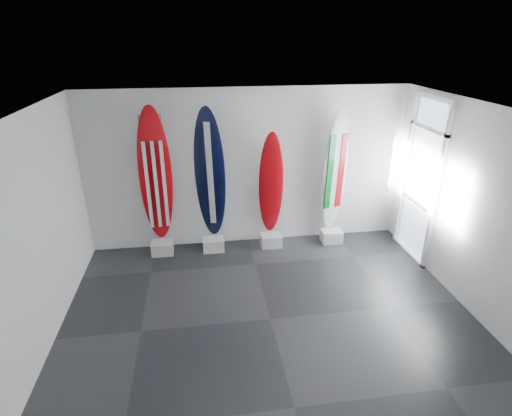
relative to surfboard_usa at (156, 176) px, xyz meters
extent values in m
plane|color=black|center=(1.68, -2.28, -1.51)|extent=(6.00, 6.00, 0.00)
plane|color=white|center=(1.68, -2.28, 1.49)|extent=(6.00, 6.00, 0.00)
plane|color=silver|center=(1.68, 0.22, -0.01)|extent=(6.00, 0.00, 6.00)
plane|color=silver|center=(1.68, -4.78, -0.01)|extent=(6.00, 0.00, 6.00)
plane|color=silver|center=(-1.32, -2.28, -0.01)|extent=(0.00, 5.00, 5.00)
plane|color=silver|center=(4.68, -2.28, -0.01)|extent=(0.00, 5.00, 5.00)
cube|color=silver|center=(0.00, -0.10, -1.39)|extent=(0.40, 0.30, 0.24)
ellipsoid|color=#96060B|center=(0.00, 0.00, 0.00)|extent=(0.61, 0.35, 2.55)
cube|color=silver|center=(0.96, -0.10, -1.39)|extent=(0.40, 0.30, 0.24)
ellipsoid|color=black|center=(0.96, 0.00, -0.02)|extent=(0.62, 0.43, 2.51)
cube|color=silver|center=(2.09, -0.10, -1.39)|extent=(0.40, 0.30, 0.24)
ellipsoid|color=#96060B|center=(2.09, 0.00, -0.26)|extent=(0.48, 0.30, 2.04)
cube|color=silver|center=(3.31, -0.10, -1.39)|extent=(0.40, 0.30, 0.24)
ellipsoid|color=silver|center=(3.31, 0.00, -0.07)|extent=(0.57, 0.33, 2.40)
cube|color=silver|center=(-0.77, 0.20, -1.16)|extent=(0.09, 0.02, 0.13)
camera|label=1|loc=(0.78, -6.96, 2.35)|focal=28.28mm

